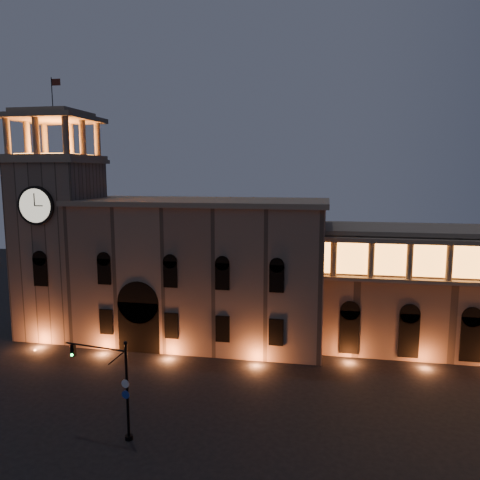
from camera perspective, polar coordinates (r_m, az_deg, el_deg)
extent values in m
plane|color=black|center=(41.32, -10.29, -22.20)|extent=(160.00, 160.00, 0.00)
cube|color=#7F6653|center=(58.53, -4.68, -3.98)|extent=(30.00, 12.00, 17.00)
cube|color=gray|center=(57.32, -4.78, 4.65)|extent=(30.80, 12.80, 0.60)
cube|color=black|center=(56.94, -12.00, -10.22)|extent=(5.00, 1.40, 6.00)
cylinder|color=black|center=(56.08, -12.09, -7.31)|extent=(5.00, 1.40, 5.00)
cube|color=orange|center=(56.83, -12.07, -10.47)|extent=(4.20, 0.20, 5.00)
cube|color=#7F6653|center=(64.52, -21.01, -1.10)|extent=(9.00, 9.00, 22.00)
cube|color=gray|center=(63.79, -21.54, 8.92)|extent=(9.80, 9.80, 0.50)
cylinder|color=black|center=(59.97, -23.64, 3.86)|extent=(4.60, 0.35, 4.60)
cylinder|color=beige|center=(59.85, -23.72, 3.85)|extent=(4.00, 0.12, 4.00)
cube|color=gray|center=(63.80, -21.56, 9.37)|extent=(9.40, 9.40, 0.50)
cube|color=orange|center=(63.81, -21.58, 9.64)|extent=(6.80, 6.80, 0.15)
cylinder|color=gray|center=(62.91, -26.54, 11.26)|extent=(0.76, 0.76, 4.20)
cylinder|color=gray|center=(60.72, -23.62, 11.57)|extent=(0.76, 0.76, 4.20)
cylinder|color=gray|center=(58.71, -20.48, 11.88)|extent=(0.76, 0.76, 4.20)
cylinder|color=gray|center=(69.15, -22.69, 11.13)|extent=(0.76, 0.76, 4.20)
cylinder|color=gray|center=(67.16, -19.92, 11.38)|extent=(0.76, 0.76, 4.20)
cylinder|color=gray|center=(65.34, -16.99, 11.61)|extent=(0.76, 0.76, 4.20)
cylinder|color=gray|center=(65.99, -24.52, 11.20)|extent=(0.76, 0.76, 4.20)
cylinder|color=gray|center=(62.00, -18.64, 11.74)|extent=(0.76, 0.76, 4.20)
cube|color=gray|center=(64.12, -21.79, 13.61)|extent=(9.80, 9.80, 0.60)
cube|color=gray|center=(64.18, -21.82, 14.14)|extent=(7.50, 7.50, 0.60)
cylinder|color=black|center=(64.48, -21.93, 16.17)|extent=(0.10, 0.10, 4.00)
plane|color=#562218|center=(64.40, -21.53, 17.47)|extent=(1.20, 0.00, 1.20)
cylinder|color=gray|center=(52.52, 11.34, -2.18)|extent=(0.70, 0.70, 4.00)
cylinder|color=gray|center=(52.74, 15.69, -2.29)|extent=(0.70, 0.70, 4.00)
cylinder|color=gray|center=(53.26, 19.99, -2.38)|extent=(0.70, 0.70, 4.00)
cylinder|color=gray|center=(54.07, 24.17, -2.45)|extent=(0.70, 0.70, 4.00)
cylinder|color=black|center=(39.17, -13.57, -17.63)|extent=(0.22, 0.22, 7.82)
cylinder|color=black|center=(40.93, -13.38, -22.35)|extent=(0.63, 0.63, 0.34)
sphere|color=black|center=(37.61, -13.78, -12.10)|extent=(0.31, 0.31, 0.31)
cylinder|color=black|center=(39.36, -17.25, -12.34)|extent=(5.54, 0.97, 0.13)
cube|color=black|center=(40.79, -19.67, -12.55)|extent=(0.38, 0.36, 0.95)
cylinder|color=#0CE53F|center=(40.77, -19.81, -13.04)|extent=(0.21, 0.12, 0.20)
cylinder|color=silver|center=(38.75, -13.82, -16.65)|extent=(0.67, 0.15, 0.67)
cylinder|color=navy|center=(39.13, -13.77, -17.84)|extent=(0.67, 0.15, 0.67)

